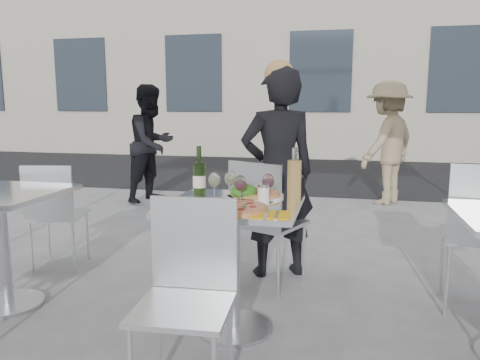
% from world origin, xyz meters
% --- Properties ---
extents(ground, '(80.00, 80.00, 0.00)m').
position_xyz_m(ground, '(0.00, 0.00, 0.00)').
color(ground, slate).
extents(street_asphalt, '(24.00, 5.00, 0.00)m').
position_xyz_m(street_asphalt, '(0.00, 6.50, 0.00)').
color(street_asphalt, black).
rests_on(street_asphalt, ground).
extents(main_table, '(0.72, 0.72, 0.75)m').
position_xyz_m(main_table, '(0.00, 0.00, 0.54)').
color(main_table, '#B7BABF').
rests_on(main_table, ground).
extents(side_table_left, '(0.72, 0.72, 0.75)m').
position_xyz_m(side_table_left, '(-1.50, 0.00, 0.54)').
color(side_table_left, '#B7BABF').
rests_on(side_table_left, ground).
extents(chair_far, '(0.55, 0.55, 0.90)m').
position_xyz_m(chair_far, '(0.06, 0.63, 0.54)').
color(chair_far, silver).
rests_on(chair_far, ground).
extents(chair_near, '(0.42, 0.43, 0.87)m').
position_xyz_m(chair_near, '(-0.06, -0.60, 0.52)').
color(chair_near, silver).
rests_on(chair_near, ground).
extents(side_chair_lfar, '(0.45, 0.46, 0.83)m').
position_xyz_m(side_chair_lfar, '(-1.58, 0.66, 0.49)').
color(side_chair_lfar, silver).
rests_on(side_chair_lfar, ground).
extents(woman_diner, '(0.67, 0.57, 1.55)m').
position_xyz_m(woman_diner, '(0.11, 0.95, 0.77)').
color(woman_diner, black).
rests_on(woman_diner, ground).
extents(pedestrian_a, '(0.81, 0.90, 1.53)m').
position_xyz_m(pedestrian_a, '(-1.89, 3.28, 0.77)').
color(pedestrian_a, black).
rests_on(pedestrian_a, ground).
extents(pedestrian_b, '(1.05, 1.17, 1.58)m').
position_xyz_m(pedestrian_b, '(1.12, 3.81, 0.79)').
color(pedestrian_b, '#968160').
rests_on(pedestrian_b, ground).
extents(pizza_near, '(0.34, 0.34, 0.02)m').
position_xyz_m(pizza_near, '(0.05, -0.18, 0.76)').
color(pizza_near, tan).
rests_on(pizza_near, main_table).
extents(pizza_far, '(0.33, 0.33, 0.03)m').
position_xyz_m(pizza_far, '(0.09, 0.17, 0.77)').
color(pizza_far, white).
rests_on(pizza_far, main_table).
extents(salad_plate, '(0.22, 0.22, 0.09)m').
position_xyz_m(salad_plate, '(0.03, 0.10, 0.79)').
color(salad_plate, white).
rests_on(salad_plate, main_table).
extents(wine_bottle, '(0.07, 0.08, 0.29)m').
position_xyz_m(wine_bottle, '(-0.23, 0.11, 0.86)').
color(wine_bottle, '#2E4C1C').
rests_on(wine_bottle, main_table).
extents(carafe, '(0.08, 0.08, 0.29)m').
position_xyz_m(carafe, '(0.31, 0.19, 0.87)').
color(carafe, '#E8B863').
rests_on(carafe, main_table).
extents(sugar_shaker, '(0.06, 0.06, 0.11)m').
position_xyz_m(sugar_shaker, '(0.16, 0.00, 0.80)').
color(sugar_shaker, white).
rests_on(sugar_shaker, main_table).
extents(wineglass_white_a, '(0.07, 0.07, 0.16)m').
position_xyz_m(wineglass_white_a, '(-0.12, 0.04, 0.86)').
color(wineglass_white_a, white).
rests_on(wineglass_white_a, main_table).
extents(wineglass_white_b, '(0.07, 0.07, 0.16)m').
position_xyz_m(wineglass_white_b, '(-0.05, 0.11, 0.86)').
color(wineglass_white_b, white).
rests_on(wineglass_white_b, main_table).
extents(wineglass_red_a, '(0.07, 0.07, 0.16)m').
position_xyz_m(wineglass_red_a, '(0.04, -0.03, 0.86)').
color(wineglass_red_a, white).
rests_on(wineglass_red_a, main_table).
extents(wineglass_red_b, '(0.07, 0.07, 0.16)m').
position_xyz_m(wineglass_red_b, '(0.18, 0.05, 0.86)').
color(wineglass_red_b, white).
rests_on(wineglass_red_b, main_table).
extents(napkin_left, '(0.20, 0.20, 0.01)m').
position_xyz_m(napkin_left, '(-0.27, -0.23, 0.75)').
color(napkin_left, yellow).
rests_on(napkin_left, main_table).
extents(napkin_right, '(0.19, 0.20, 0.01)m').
position_xyz_m(napkin_right, '(0.24, -0.25, 0.75)').
color(napkin_right, yellow).
rests_on(napkin_right, main_table).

